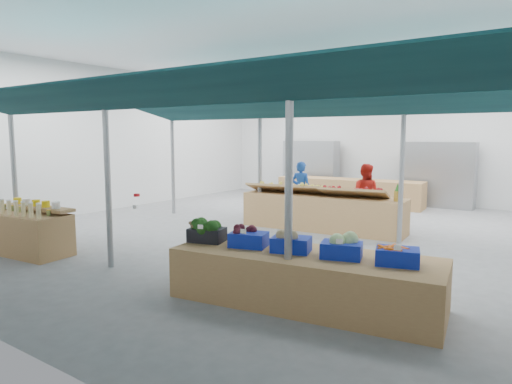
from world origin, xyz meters
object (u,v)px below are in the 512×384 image
(bottle_shelf, at_px, (29,231))
(fruit_counter, at_px, (323,213))
(veg_counter, at_px, (305,279))
(vendor_right, at_px, (365,195))
(vendor_left, at_px, (301,190))
(crate_stack, at_px, (285,288))

(bottle_shelf, distance_m, fruit_counter, 6.24)
(veg_counter, bearing_deg, vendor_right, 95.54)
(veg_counter, xyz_separation_m, vendor_right, (-1.36, 5.56, 0.42))
(bottle_shelf, distance_m, veg_counter, 5.56)
(vendor_left, bearing_deg, bottle_shelf, 64.69)
(crate_stack, height_order, vendor_left, vendor_left)
(veg_counter, xyz_separation_m, vendor_left, (-3.16, 5.56, 0.42))
(veg_counter, bearing_deg, bottle_shelf, 178.70)
(veg_counter, xyz_separation_m, crate_stack, (-0.08, -0.37, -0.04))
(fruit_counter, height_order, vendor_right, vendor_right)
(fruit_counter, bearing_deg, vendor_left, 132.91)
(fruit_counter, distance_m, vendor_right, 1.30)
(fruit_counter, xyz_separation_m, vendor_right, (0.60, 1.10, 0.36))
(bottle_shelf, xyz_separation_m, crate_stack, (5.44, 0.30, -0.13))
(bottle_shelf, bearing_deg, fruit_counter, 50.00)
(veg_counter, relative_size, fruit_counter, 0.92)
(crate_stack, relative_size, vendor_right, 0.39)
(veg_counter, height_order, vendor_right, vendor_right)
(vendor_left, distance_m, vendor_right, 1.80)
(vendor_left, bearing_deg, vendor_right, 175.42)
(veg_counter, distance_m, fruit_counter, 4.87)
(vendor_left, xyz_separation_m, vendor_right, (1.80, 0.00, 0.00))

